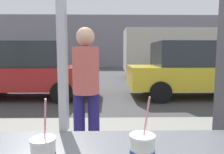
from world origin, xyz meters
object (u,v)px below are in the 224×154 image
Objects in this scene: parked_car_yellow at (192,70)px; pedestrian at (86,86)px; box_truck at (179,51)px; parked_car_red at (26,70)px; soda_cup_right at (142,154)px.

parked_car_yellow is 5.36m from pedestrian.
box_truck is (1.45, 5.53, 0.66)m from parked_car_yellow.
pedestrian is at bearing -61.09° from parked_car_red.
parked_car_yellow is at bearing 54.81° from pedestrian.
parked_car_red is at bearing 114.81° from soda_cup_right.
soda_cup_right is 12.35m from box_truck.
parked_car_red is 5.51m from parked_car_yellow.
parked_car_red reaches higher than soda_cup_right.
box_truck is 10.91m from pedestrian.
box_truck is 4.17× the size of pedestrian.
parked_car_red is 0.66× the size of box_truck.
box_truck is at bearing 75.34° from parked_car_yellow.
parked_car_red is at bearing 118.91° from pedestrian.
pedestrian is at bearing -114.60° from box_truck.
soda_cup_right is 6.72m from parked_car_red.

